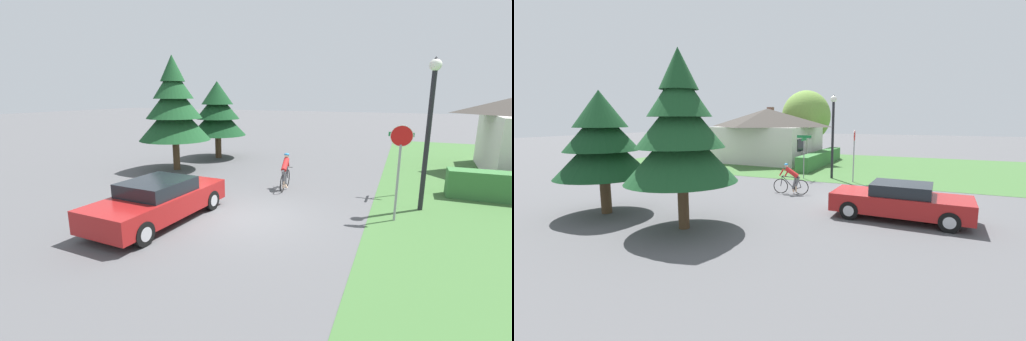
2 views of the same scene
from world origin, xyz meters
TOP-DOWN VIEW (x-y plane):
  - ground_plane at (0.00, 0.00)m, footprint 140.00×140.00m
  - sedan_left_lane at (-2.34, -1.31)m, footprint 2.10×4.77m
  - cyclist at (0.04, 3.76)m, footprint 0.44×1.74m
  - stop_sign at (4.35, 1.63)m, footprint 0.64×0.07m
  - street_lamp at (5.13, 3.06)m, footprint 0.38×0.38m
  - street_name_sign at (4.32, 4.58)m, footprint 0.90×0.90m
  - conifer_tall_near at (-6.38, 5.09)m, footprint 3.60×3.60m
  - conifer_tall_far at (-6.10, 8.99)m, footprint 3.42×3.42m

SIDE VIEW (x-z plane):
  - ground_plane at x=0.00m, z-range 0.00..0.00m
  - sedan_left_lane at x=-2.34m, z-range 0.00..1.31m
  - cyclist at x=0.04m, z-range -0.03..1.46m
  - street_name_sign at x=4.32m, z-range 0.51..3.13m
  - stop_sign at x=4.35m, z-range 0.56..3.53m
  - conifer_tall_far at x=-6.10m, z-range 0.47..5.10m
  - street_lamp at x=5.13m, z-range 0.68..5.69m
  - conifer_tall_near at x=-6.38m, z-range 0.30..6.07m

